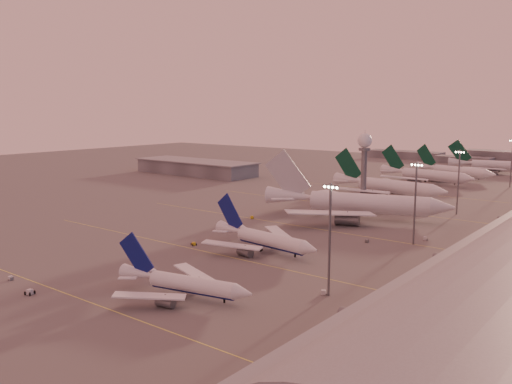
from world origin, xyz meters
The scene contains 25 objects.
ground centered at (0.00, 0.00, 0.00)m, with size 700.00×700.00×0.00m, color #555252.
taxiway_markings centered at (30.00, 56.00, 0.01)m, with size 180.00×185.25×0.02m.
hangar centered at (-120.00, 140.00, 4.32)m, with size 82.00×27.00×8.50m.
radar_tower centered at (5.00, 120.00, 20.95)m, with size 6.40×6.40×31.10m.
mast_a centered at (58.00, 0.00, 13.74)m, with size 3.60×0.56×25.00m.
mast_b centered at (55.00, 55.00, 13.74)m, with size 3.60×0.56×25.00m.
mast_c centered at (50.00, 110.00, 13.74)m, with size 3.60×0.56×25.00m.
mast_d centered at (48.00, 200.00, 13.74)m, with size 3.60×0.56×25.00m.
distant_horizon centered at (2.62, 325.14, 3.89)m, with size 165.00×37.50×9.00m.
narrowbody_near centered at (33.97, -20.59, 2.68)m, with size 33.47×26.44×13.22m.
narrowbody_mid centered at (24.55, 20.65, 3.08)m, with size 38.87×30.88×15.20m.
widebody_white centered at (22.95, 79.51, 4.32)m, with size 68.44×54.00×24.90m.
greentail_a centered at (11.26, 132.30, 3.81)m, with size 59.25×47.59×21.56m.
greentail_b centered at (8.55, 186.51, 3.57)m, with size 55.40×44.45×20.20m.
greentail_c centered at (13.74, 217.18, 3.38)m, with size 51.40×40.95×19.12m.
greentail_d centered at (24.57, 261.11, 3.64)m, with size 56.25×45.04×20.59m.
gsv_truck_a centered at (-6.93, -37.78, 1.04)m, with size 5.09×2.04×2.03m.
gsv_tug_near centered at (5.87, -40.36, 0.57)m, with size 3.19×4.31×1.10m.
gsv_catering_a centered at (57.14, -0.19, 2.05)m, with size 5.46×4.20×4.10m.
gsv_tug_mid centered at (3.84, 12.93, 0.47)m, with size 3.67×2.96×0.91m.
gsv_truck_b centered at (43.30, 48.42, 1.01)m, with size 5.01×2.10×1.98m.
gsv_truck_c centered at (-6.69, 54.74, 1.10)m, with size 4.57×5.48×2.15m.
gsv_catering_b centered at (56.23, 62.11, 2.11)m, with size 5.45×3.08×4.23m.
gsv_tug_far centered at (15.78, 100.39, 0.51)m, with size 3.67×4.01×0.99m.
gsv_truck_d centered at (-17.01, 129.34, 1.07)m, with size 2.88×5.46×2.09m.
Camera 1 is at (115.98, -99.55, 40.90)m, focal length 38.00 mm.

